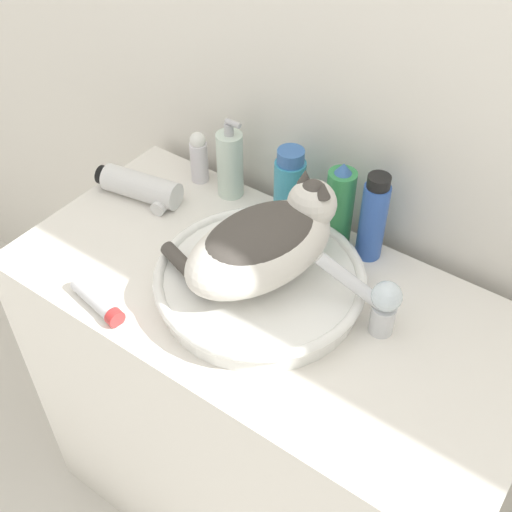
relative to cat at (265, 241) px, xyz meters
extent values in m
cube|color=silver|center=(0.01, 0.30, 0.24)|extent=(8.00, 0.05, 2.40)
cube|color=white|center=(0.01, -0.01, -0.54)|extent=(1.02, 0.50, 0.84)
cylinder|color=white|center=(0.00, -0.01, -0.10)|extent=(0.38, 0.38, 0.04)
torus|color=white|center=(0.00, -0.01, -0.08)|extent=(0.40, 0.40, 0.02)
ellipsoid|color=silver|center=(0.00, -0.01, -0.01)|extent=(0.25, 0.34, 0.12)
ellipsoid|color=#47423D|center=(0.00, -0.01, 0.02)|extent=(0.19, 0.26, 0.05)
sphere|color=silver|center=(0.03, 0.11, 0.03)|extent=(0.09, 0.09, 0.09)
sphere|color=#47423D|center=(0.03, 0.11, 0.05)|extent=(0.05, 0.05, 0.05)
cone|color=#47423D|center=(0.05, 0.10, 0.08)|extent=(0.03, 0.03, 0.03)
cone|color=#47423D|center=(0.01, 0.11, 0.08)|extent=(0.03, 0.03, 0.03)
cylinder|color=#47423D|center=(-0.10, -0.09, -0.06)|extent=(0.15, 0.07, 0.03)
cylinder|color=silver|center=(0.23, 0.04, -0.09)|extent=(0.04, 0.04, 0.06)
cylinder|color=silver|center=(0.16, 0.03, -0.03)|extent=(0.14, 0.05, 0.09)
sphere|color=silver|center=(0.23, 0.04, -0.04)|extent=(0.05, 0.05, 0.05)
cylinder|color=#335BB7|center=(0.11, 0.20, -0.04)|extent=(0.05, 0.05, 0.17)
cylinder|color=black|center=(0.11, 0.20, 0.05)|extent=(0.04, 0.04, 0.02)
cylinder|color=silver|center=(-0.32, 0.20, -0.08)|extent=(0.04, 0.04, 0.10)
sphere|color=white|center=(-0.32, 0.20, -0.02)|extent=(0.04, 0.04, 0.04)
cylinder|color=silver|center=(-0.23, 0.20, -0.05)|extent=(0.06, 0.06, 0.15)
cylinder|color=#B7B7BC|center=(-0.23, 0.20, 0.04)|extent=(0.02, 0.02, 0.02)
cylinder|color=#B7B7BC|center=(-0.22, 0.20, 0.06)|extent=(0.03, 0.01, 0.01)
cylinder|color=teal|center=(-0.08, 0.20, -0.05)|extent=(0.06, 0.06, 0.14)
cylinder|color=#3866AD|center=(-0.08, 0.20, 0.03)|extent=(0.06, 0.06, 0.03)
cylinder|color=#338C4C|center=(0.04, 0.20, -0.04)|extent=(0.06, 0.06, 0.17)
cone|color=#3866AD|center=(0.04, 0.20, 0.05)|extent=(0.03, 0.03, 0.02)
cylinder|color=silver|center=(-0.23, -0.21, -0.11)|extent=(0.12, 0.05, 0.03)
cylinder|color=red|center=(-0.17, -0.22, -0.11)|extent=(0.02, 0.04, 0.03)
cylinder|color=silver|center=(-0.38, 0.08, -0.09)|extent=(0.19, 0.09, 0.06)
cylinder|color=silver|center=(-0.32, 0.09, -0.11)|extent=(0.05, 0.09, 0.03)
cylinder|color=black|center=(-0.48, 0.06, -0.09)|extent=(0.03, 0.05, 0.04)
camera|label=1|loc=(0.48, -0.70, 0.75)|focal=45.00mm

